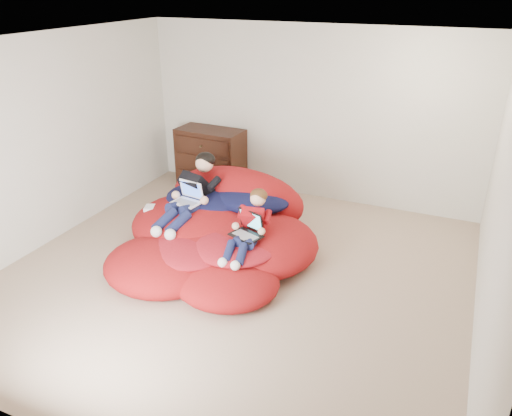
{
  "coord_description": "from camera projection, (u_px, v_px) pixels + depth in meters",
  "views": [
    {
      "loc": [
        2.15,
        -4.3,
        3.05
      ],
      "look_at": [
        0.11,
        0.34,
        0.7
      ],
      "focal_mm": 35.0,
      "sensor_mm": 36.0,
      "label": 1
    }
  ],
  "objects": [
    {
      "name": "room_shell",
      "position": [
        235.0,
        257.0,
        5.55
      ],
      "size": [
        5.1,
        5.1,
        2.77
      ],
      "color": "tan",
      "rests_on": "ground"
    },
    {
      "name": "dresser",
      "position": [
        211.0,
        158.0,
        7.84
      ],
      "size": [
        1.06,
        0.61,
        0.93
      ],
      "color": "black",
      "rests_on": "ground"
    },
    {
      "name": "beanbag_pile",
      "position": [
        218.0,
        231.0,
        6.03
      ],
      "size": [
        2.44,
        2.49,
        0.9
      ],
      "color": "#A31214",
      "rests_on": "ground"
    },
    {
      "name": "cream_pillow",
      "position": [
        220.0,
        177.0,
        6.69
      ],
      "size": [
        0.42,
        0.27,
        0.27
      ],
      "primitive_type": "ellipsoid",
      "color": "white",
      "rests_on": "beanbag_pile"
    },
    {
      "name": "older_boy",
      "position": [
        193.0,
        190.0,
        6.11
      ],
      "size": [
        0.43,
        1.21,
        0.71
      ],
      "color": "black",
      "rests_on": "beanbag_pile"
    },
    {
      "name": "younger_boy",
      "position": [
        250.0,
        223.0,
        5.47
      ],
      "size": [
        0.31,
        0.92,
        0.59
      ],
      "color": "#A20E14",
      "rests_on": "beanbag_pile"
    },
    {
      "name": "laptop_white",
      "position": [
        189.0,
        197.0,
        6.04
      ],
      "size": [
        0.36,
        0.33,
        0.24
      ],
      "color": "white",
      "rests_on": "older_boy"
    },
    {
      "name": "laptop_black",
      "position": [
        248.0,
        229.0,
        5.44
      ],
      "size": [
        0.4,
        0.39,
        0.25
      ],
      "color": "black",
      "rests_on": "younger_boy"
    },
    {
      "name": "power_adapter",
      "position": [
        152.0,
        209.0,
        6.24
      ],
      "size": [
        0.21,
        0.21,
        0.06
      ],
      "primitive_type": "cube",
      "rotation": [
        0.0,
        0.0,
        0.35
      ],
      "color": "white",
      "rests_on": "beanbag_pile"
    }
  ]
}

